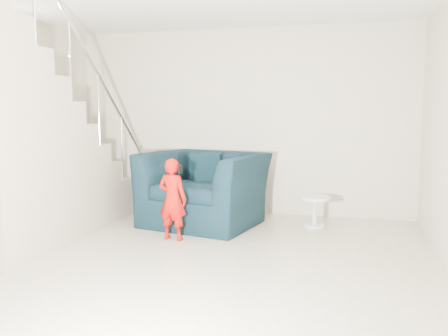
# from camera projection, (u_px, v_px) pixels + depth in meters

# --- Properties ---
(floor) EXTENTS (5.50, 5.50, 0.00)m
(floor) POSITION_uv_depth(u_px,v_px,m) (177.00, 271.00, 4.50)
(floor) COLOR gray
(floor) RESTS_ON ground
(back_wall) EXTENTS (5.00, 0.00, 5.00)m
(back_wall) POSITION_uv_depth(u_px,v_px,m) (241.00, 122.00, 6.98)
(back_wall) COLOR #B8AC96
(back_wall) RESTS_ON floor
(armchair) EXTENTS (1.71, 1.57, 0.96)m
(armchair) POSITION_uv_depth(u_px,v_px,m) (204.00, 189.00, 6.33)
(armchair) COLOR black
(armchair) RESTS_ON floor
(toddler) EXTENTS (0.38, 0.28, 0.97)m
(toddler) POSITION_uv_depth(u_px,v_px,m) (172.00, 199.00, 5.54)
(toddler) COLOR #960504
(toddler) RESTS_ON floor
(side_table) EXTENTS (0.40, 0.40, 0.40)m
(side_table) POSITION_uv_depth(u_px,v_px,m) (315.00, 206.00, 6.19)
(side_table) COLOR silver
(side_table) RESTS_ON floor
(staircase) EXTENTS (1.02, 3.03, 3.62)m
(staircase) POSITION_uv_depth(u_px,v_px,m) (28.00, 161.00, 5.41)
(staircase) COLOR #ADA089
(staircase) RESTS_ON floor
(cushion) EXTENTS (0.44, 0.21, 0.44)m
(cushion) POSITION_uv_depth(u_px,v_px,m) (206.00, 168.00, 6.55)
(cushion) COLOR black
(cushion) RESTS_ON armchair
(throw) EXTENTS (0.05, 0.45, 0.51)m
(throw) POSITION_uv_depth(u_px,v_px,m) (159.00, 178.00, 6.50)
(throw) COLOR black
(throw) RESTS_ON armchair
(phone) EXTENTS (0.04, 0.05, 0.10)m
(phone) POSITION_uv_depth(u_px,v_px,m) (180.00, 170.00, 5.42)
(phone) COLOR black
(phone) RESTS_ON toddler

